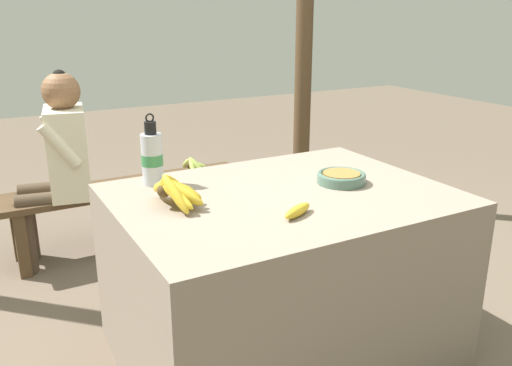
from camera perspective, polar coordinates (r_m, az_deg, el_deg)
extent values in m
plane|color=brown|center=(2.39, 2.55, -17.20)|extent=(12.00, 12.00, 0.00)
cube|color=gray|center=(2.21, 2.68, -9.72)|extent=(1.25, 0.94, 0.70)
sphere|color=#4C381E|center=(1.92, -9.67, -0.80)|extent=(0.05, 0.05, 0.05)
ellipsoid|color=gold|center=(1.87, -8.51, -1.13)|extent=(0.08, 0.16, 0.14)
ellipsoid|color=gold|center=(1.88, -8.37, -1.33)|extent=(0.10, 0.16, 0.10)
ellipsoid|color=gold|center=(1.89, -7.86, -1.02)|extent=(0.15, 0.15, 0.11)
ellipsoid|color=gold|center=(1.91, -7.93, -0.84)|extent=(0.16, 0.12, 0.10)
ellipsoid|color=gold|center=(1.93, -7.86, -0.65)|extent=(0.16, 0.06, 0.12)
ellipsoid|color=gold|center=(1.95, -8.28, -0.54)|extent=(0.16, 0.07, 0.09)
ellipsoid|color=gold|center=(1.96, -8.51, -0.25)|extent=(0.14, 0.10, 0.13)
ellipsoid|color=gold|center=(1.97, -8.97, -0.42)|extent=(0.13, 0.14, 0.10)
ellipsoid|color=gold|center=(1.97, -9.84, -0.38)|extent=(0.07, 0.16, 0.10)
ellipsoid|color=gold|center=(1.98, -10.09, -0.42)|extent=(0.05, 0.17, 0.10)
cylinder|color=#4C6B5B|center=(2.20, 8.97, 0.42)|extent=(0.20, 0.20, 0.03)
torus|color=#4C6B5B|center=(2.20, 8.99, 0.85)|extent=(0.20, 0.20, 0.02)
cylinder|color=olive|center=(2.20, 9.00, 0.95)|extent=(0.15, 0.15, 0.01)
cylinder|color=silver|center=(2.18, -10.87, 2.44)|extent=(0.08, 0.08, 0.20)
cylinder|color=#38844C|center=(2.18, -10.87, 2.44)|extent=(0.09, 0.09, 0.04)
cylinder|color=black|center=(2.15, -11.07, 5.71)|extent=(0.05, 0.05, 0.05)
torus|color=black|center=(2.14, -11.13, 6.75)|extent=(0.04, 0.01, 0.04)
ellipsoid|color=gold|center=(1.84, 4.39, -2.92)|extent=(0.15, 0.10, 0.04)
cube|color=#4C3823|center=(3.27, -13.31, -0.37)|extent=(1.43, 0.32, 0.04)
cube|color=#4C3823|center=(3.13, -23.39, -6.09)|extent=(0.06, 0.06, 0.36)
cube|color=#4C3823|center=(3.43, -2.57, -2.47)|extent=(0.06, 0.06, 0.36)
cube|color=#4C3823|center=(3.35, -23.84, -4.57)|extent=(0.06, 0.06, 0.36)
cube|color=#4C3823|center=(3.63, -4.25, -1.31)|extent=(0.06, 0.06, 0.36)
cylinder|color=#473828|center=(3.16, -23.01, -5.45)|extent=(0.09, 0.09, 0.39)
cylinder|color=#473828|center=(3.08, -21.26, -1.74)|extent=(0.31, 0.14, 0.09)
cylinder|color=#473828|center=(3.34, -22.83, -4.22)|extent=(0.09, 0.09, 0.39)
cylinder|color=#473828|center=(3.26, -21.17, -0.68)|extent=(0.31, 0.14, 0.09)
cube|color=beige|center=(3.10, -19.21, 3.09)|extent=(0.26, 0.37, 0.48)
cylinder|color=beige|center=(2.93, -19.93, 3.73)|extent=(0.21, 0.10, 0.25)
cylinder|color=beige|center=(3.24, -19.90, 5.04)|extent=(0.21, 0.10, 0.25)
sphere|color=brown|center=(3.04, -19.85, 9.09)|extent=(0.20, 0.20, 0.20)
sphere|color=black|center=(3.03, -20.00, 10.46)|extent=(0.07, 0.07, 0.07)
sphere|color=#4C381E|center=(3.36, -6.95, 1.89)|extent=(0.05, 0.05, 0.05)
ellipsoid|color=#9EB24C|center=(3.32, -6.70, 1.64)|extent=(0.05, 0.13, 0.11)
ellipsoid|color=#9EB24C|center=(3.32, -6.20, 1.75)|extent=(0.09, 0.15, 0.12)
ellipsoid|color=#9EB24C|center=(3.36, -6.15, 1.85)|extent=(0.13, 0.10, 0.08)
ellipsoid|color=#9EB24C|center=(3.38, -6.17, 1.91)|extent=(0.13, 0.03, 0.08)
ellipsoid|color=#9EB24C|center=(3.40, -6.35, 1.97)|extent=(0.14, 0.09, 0.08)
ellipsoid|color=#9EB24C|center=(3.42, -6.71, 2.13)|extent=(0.11, 0.14, 0.11)
ellipsoid|color=#9EB24C|center=(3.41, -7.28, 2.07)|extent=(0.04, 0.14, 0.11)
cylinder|color=#4C3823|center=(3.85, 5.13, 16.40)|extent=(0.12, 0.12, 2.55)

